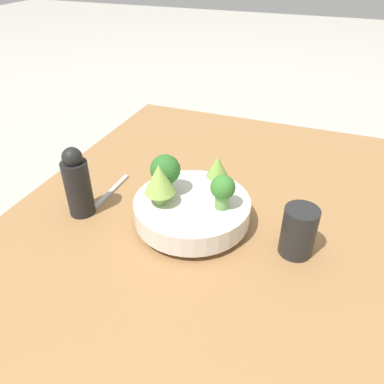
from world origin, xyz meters
TOP-DOWN VIEW (x-y plane):
  - ground_plane at (0.00, 0.00)m, footprint 6.00×6.00m
  - table at (0.00, 0.00)m, footprint 1.19×0.86m
  - bowl at (-0.01, -0.03)m, footprint 0.24×0.24m
  - romanesco_piece_near at (0.02, -0.08)m, footprint 0.06×0.06m
  - broccoli_floret_front at (-0.02, -0.09)m, footprint 0.06×0.06m
  - broccoli_floret_back at (-0.01, 0.03)m, footprint 0.05×0.05m
  - romanesco_piece_far at (-0.07, 0.01)m, footprint 0.05×0.05m
  - cup at (0.00, 0.19)m, footprint 0.06×0.06m
  - pepper_mill at (0.04, -0.27)m, footprint 0.06×0.06m
  - fork at (-0.04, -0.25)m, footprint 0.17×0.01m

SIDE VIEW (x-z plane):
  - ground_plane at x=0.00m, z-range 0.00..0.00m
  - table at x=0.00m, z-range 0.00..0.03m
  - fork at x=-0.04m, z-range 0.03..0.04m
  - bowl at x=-0.01m, z-range 0.04..0.10m
  - cup at x=0.00m, z-range 0.03..0.13m
  - pepper_mill at x=0.04m, z-range 0.03..0.19m
  - broccoli_floret_back at x=-0.01m, z-range 0.10..0.17m
  - romanesco_piece_far at x=-0.07m, z-range 0.10..0.18m
  - broccoli_floret_front at x=-0.02m, z-range 0.10..0.19m
  - romanesco_piece_near at x=0.02m, z-range 0.10..0.19m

